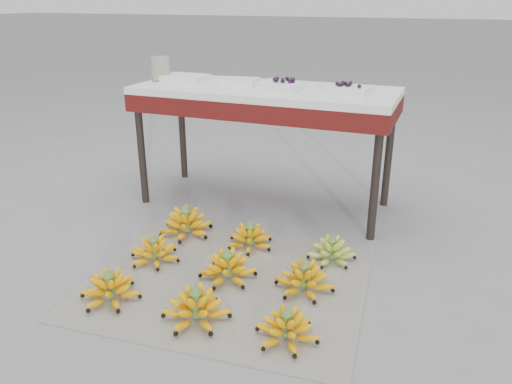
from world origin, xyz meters
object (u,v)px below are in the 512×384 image
(bunch_mid_center, at_px, (228,268))
(bunch_back_center, at_px, (250,238))
(bunch_front_right, at_px, (287,328))
(bunch_mid_right, at_px, (304,279))
(tray_left, at_px, (239,81))
(tray_far_left, at_px, (185,78))
(bunch_mid_left, at_px, (155,252))
(bunch_front_left, at_px, (110,289))
(tray_right, at_px, (282,85))
(newspaper_mat, at_px, (227,280))
(bunch_front_center, at_px, (196,308))
(tray_far_right, at_px, (348,89))
(glass_jar, at_px, (161,69))
(bunch_back_left, at_px, (186,224))
(vendor_table, at_px, (265,101))
(bunch_back_right, at_px, (332,252))

(bunch_mid_center, xyz_separation_m, bunch_back_center, (-0.02, 0.33, -0.00))
(bunch_front_right, bearing_deg, bunch_mid_right, 94.30)
(bunch_back_center, distance_m, tray_left, 0.98)
(bunch_mid_right, bearing_deg, tray_far_left, 138.29)
(bunch_mid_left, height_order, bunch_back_center, bunch_mid_left)
(bunch_front_left, xyz_separation_m, tray_right, (0.34, 1.24, 0.69))
(newspaper_mat, relative_size, tray_right, 4.49)
(tray_far_left, bearing_deg, tray_right, -2.69)
(bunch_front_left, relative_size, bunch_mid_right, 1.01)
(bunch_front_center, height_order, bunch_back_center, bunch_front_center)
(bunch_front_left, xyz_separation_m, bunch_mid_right, (0.75, 0.38, 0.00))
(tray_far_left, relative_size, tray_left, 1.08)
(bunch_back_center, xyz_separation_m, tray_far_right, (0.34, 0.58, 0.69))
(glass_jar, bearing_deg, bunch_back_center, -34.66)
(bunch_front_left, xyz_separation_m, tray_left, (0.05, 1.29, 0.69))
(bunch_front_center, xyz_separation_m, bunch_back_left, (-0.42, 0.67, 0.00))
(bunch_front_right, height_order, tray_left, tray_left)
(bunch_mid_center, relative_size, tray_far_left, 1.26)
(bunch_front_left, bearing_deg, tray_far_left, 106.58)
(newspaper_mat, distance_m, bunch_front_center, 0.33)
(newspaper_mat, relative_size, tray_far_left, 4.73)
(bunch_mid_right, distance_m, tray_far_right, 1.11)
(bunch_mid_right, height_order, tray_far_left, tray_far_left)
(tray_right, bearing_deg, glass_jar, 179.67)
(bunch_mid_left, bearing_deg, bunch_back_left, 85.98)
(tray_left, xyz_separation_m, glass_jar, (-0.50, -0.05, 0.05))
(newspaper_mat, xyz_separation_m, glass_jar, (-0.85, 0.91, 0.80))
(bunch_mid_center, bearing_deg, bunch_front_right, -58.76)
(vendor_table, bearing_deg, bunch_mid_center, -79.65)
(tray_right, bearing_deg, bunch_mid_right, -64.53)
(tray_right, bearing_deg, bunch_mid_center, -86.57)
(bunch_mid_right, bearing_deg, tray_far_right, 90.86)
(glass_jar, bearing_deg, tray_right, -0.33)
(newspaper_mat, height_order, bunch_front_left, bunch_front_left)
(bunch_front_left, height_order, tray_left, tray_left)
(newspaper_mat, distance_m, tray_right, 1.17)
(bunch_mid_center, bearing_deg, vendor_table, 80.86)
(bunch_back_right, distance_m, tray_far_right, 0.90)
(newspaper_mat, relative_size, tray_far_right, 5.06)
(newspaper_mat, xyz_separation_m, bunch_front_right, (0.39, -0.31, 0.05))
(newspaper_mat, bearing_deg, bunch_mid_center, 97.75)
(bunch_front_left, height_order, bunch_front_right, bunch_front_left)
(vendor_table, xyz_separation_m, tray_far_left, (-0.52, 0.01, 0.10))
(bunch_front_center, xyz_separation_m, bunch_back_center, (-0.04, 0.66, -0.01))
(vendor_table, distance_m, tray_far_left, 0.54)
(bunch_mid_center, distance_m, tray_right, 1.13)
(bunch_mid_left, xyz_separation_m, bunch_back_right, (0.81, 0.32, -0.00))
(bunch_mid_right, relative_size, glass_jar, 1.83)
(bunch_back_left, relative_size, glass_jar, 2.51)
(newspaper_mat, distance_m, bunch_mid_left, 0.41)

